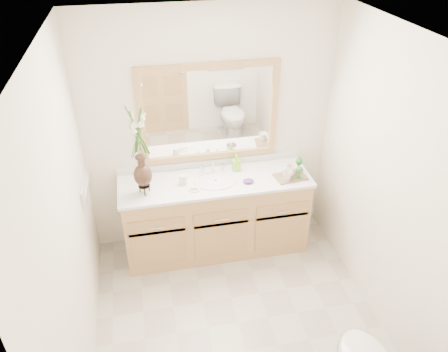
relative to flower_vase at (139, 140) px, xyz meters
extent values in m
plane|color=beige|center=(0.67, -0.93, -1.37)|extent=(2.60, 2.60, 0.00)
cube|color=white|center=(0.67, -0.93, 1.03)|extent=(2.40, 2.60, 0.02)
cube|color=white|center=(0.67, 0.37, -0.17)|extent=(2.40, 0.02, 2.40)
cube|color=white|center=(-0.53, -0.93, -0.17)|extent=(0.02, 2.60, 2.40)
cube|color=white|center=(1.87, -0.93, -0.17)|extent=(0.02, 2.60, 2.40)
cube|color=tan|center=(0.67, 0.08, -0.97)|extent=(1.80, 0.55, 0.80)
cube|color=white|center=(0.67, 0.08, -0.55)|extent=(1.84, 0.57, 0.03)
ellipsoid|color=white|center=(0.67, 0.06, -0.59)|extent=(0.38, 0.30, 0.12)
cylinder|color=silver|center=(0.67, 0.24, -0.48)|extent=(0.02, 0.02, 0.11)
cylinder|color=silver|center=(0.57, 0.24, -0.50)|extent=(0.02, 0.02, 0.08)
cylinder|color=silver|center=(0.77, 0.24, -0.50)|extent=(0.02, 0.02, 0.08)
cube|color=white|center=(0.67, 0.35, 0.04)|extent=(1.20, 0.01, 0.85)
cube|color=tan|center=(0.67, 0.34, 0.49)|extent=(1.32, 0.04, 0.06)
cube|color=tan|center=(0.67, 0.34, -0.42)|extent=(1.32, 0.04, 0.06)
cube|color=tan|center=(0.04, 0.34, 0.04)|extent=(0.06, 0.04, 0.85)
cube|color=tan|center=(1.30, 0.34, 0.04)|extent=(0.06, 0.04, 0.85)
cube|color=white|center=(-0.51, -0.17, -0.39)|extent=(0.02, 0.12, 0.12)
cylinder|color=black|center=(0.00, 0.00, -0.46)|extent=(0.11, 0.11, 0.01)
ellipsoid|color=black|center=(0.00, 0.00, -0.35)|extent=(0.16, 0.16, 0.21)
cylinder|color=black|center=(0.00, 0.00, -0.21)|extent=(0.07, 0.07, 0.10)
cylinder|color=#4C7A33|center=(0.00, 0.00, 0.04)|extent=(0.06, 0.06, 0.39)
cylinder|color=beige|center=(0.36, 0.08, -0.49)|extent=(0.07, 0.07, 0.09)
cylinder|color=beige|center=(0.45, -0.04, -0.53)|extent=(0.11, 0.11, 0.01)
cube|color=beige|center=(0.45, -0.04, -0.52)|extent=(0.07, 0.05, 0.02)
imported|color=#88D231|center=(0.91, 0.23, -0.46)|extent=(0.07, 0.07, 0.15)
ellipsoid|color=#59297C|center=(0.97, -0.03, -0.52)|extent=(0.12, 0.10, 0.04)
cube|color=brown|center=(1.39, -0.02, -0.53)|extent=(0.32, 0.23, 0.01)
imported|color=beige|center=(1.34, -0.07, -0.48)|extent=(0.12, 0.11, 0.09)
imported|color=beige|center=(1.40, 0.00, -0.47)|extent=(0.11, 0.11, 0.11)
cylinder|color=#236A25|center=(1.46, -0.07, -0.52)|extent=(0.05, 0.05, 0.01)
cylinder|color=#236A25|center=(1.46, -0.07, -0.48)|extent=(0.01, 0.01, 0.08)
ellipsoid|color=#236A25|center=(1.46, -0.07, -0.43)|extent=(0.06, 0.06, 0.07)
cylinder|color=#236A25|center=(1.49, 0.05, -0.52)|extent=(0.06, 0.06, 0.01)
cylinder|color=#236A25|center=(1.49, 0.05, -0.47)|extent=(0.01, 0.01, 0.10)
ellipsoid|color=#236A25|center=(1.49, 0.05, -0.41)|extent=(0.07, 0.07, 0.08)
camera|label=1|loc=(0.04, -3.37, 1.72)|focal=35.00mm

